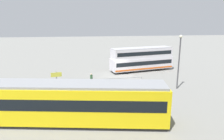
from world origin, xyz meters
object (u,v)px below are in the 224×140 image
(double_decker_bus, at_px, (142,59))
(pedestrian_near_railing, at_px, (91,78))
(tram_yellow, at_px, (71,102))
(street_lamp, at_px, (179,58))
(pedestrian_crossing, at_px, (141,92))
(info_sign, at_px, (56,78))

(double_decker_bus, relative_size, pedestrian_near_railing, 6.83)
(tram_yellow, height_order, street_lamp, street_lamp)
(tram_yellow, bearing_deg, pedestrian_near_railing, -101.74)
(pedestrian_near_railing, distance_m, pedestrian_crossing, 7.65)
(double_decker_bus, distance_m, info_sign, 15.33)
(info_sign, bearing_deg, pedestrian_near_railing, -153.60)
(double_decker_bus, distance_m, pedestrian_crossing, 13.12)
(tram_yellow, height_order, pedestrian_crossing, tram_yellow)
(double_decker_bus, bearing_deg, street_lamp, 100.20)
(double_decker_bus, xyz_separation_m, tram_yellow, (10.59, 16.25, -0.22))
(double_decker_bus, relative_size, street_lamp, 1.65)
(double_decker_bus, bearing_deg, pedestrian_near_railing, 37.69)
(pedestrian_crossing, relative_size, street_lamp, 0.25)
(street_lamp, bearing_deg, tram_yellow, 28.79)
(double_decker_bus, height_order, tram_yellow, double_decker_bus)
(double_decker_bus, xyz_separation_m, info_sign, (12.65, 8.65, -0.26))
(double_decker_bus, height_order, info_sign, double_decker_bus)
(double_decker_bus, distance_m, pedestrian_near_railing, 10.91)
(info_sign, relative_size, street_lamp, 0.38)
(double_decker_bus, height_order, street_lamp, street_lamp)
(tram_yellow, bearing_deg, pedestrian_crossing, -151.57)
(pedestrian_crossing, bearing_deg, pedestrian_near_railing, -50.49)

